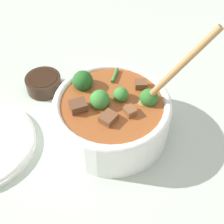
{
  "coord_description": "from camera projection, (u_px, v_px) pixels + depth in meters",
  "views": [
    {
      "loc": [
        -0.4,
        0.06,
        0.52
      ],
      "look_at": [
        0.0,
        0.0,
        0.06
      ],
      "focal_mm": 50.0,
      "sensor_mm": 36.0,
      "label": 1
    }
  ],
  "objects": [
    {
      "name": "stew_bowl",
      "position": [
        112.0,
        114.0,
        0.62
      ],
      "size": [
        0.23,
        0.29,
        0.25
      ],
      "color": "white",
      "rests_on": "ground_plane"
    },
    {
      "name": "condiment_bowl",
      "position": [
        44.0,
        83.0,
        0.73
      ],
      "size": [
        0.08,
        0.08,
        0.04
      ],
      "color": "black",
      "rests_on": "ground_plane"
    },
    {
      "name": "ground_plane",
      "position": [
        112.0,
        130.0,
        0.66
      ],
      "size": [
        4.0,
        4.0,
        0.0
      ],
      "primitive_type": "plane",
      "color": "#ADBCAD"
    }
  ]
}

